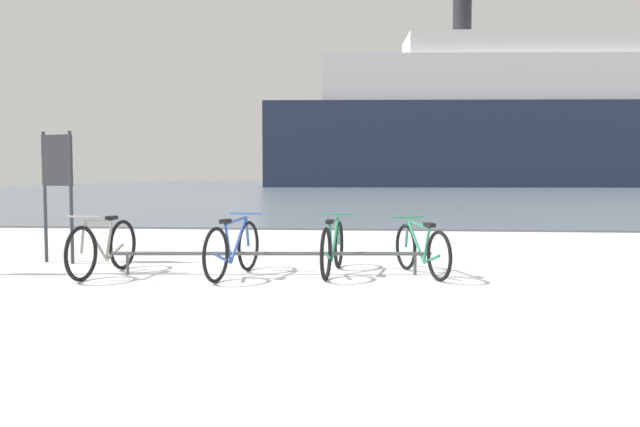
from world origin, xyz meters
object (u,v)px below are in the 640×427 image
Objects in this scene: bicycle_3 at (421,249)px; ferry_ship at (540,125)px; bicycle_0 at (103,247)px; bicycle_2 at (333,247)px; info_sign at (57,174)px; bicycle_1 at (233,248)px.

ferry_ship is (16.77, 61.42, 6.28)m from bicycle_3.
bicycle_0 is 2.99m from bicycle_2.
info_sign is (-4.11, 0.66, 0.96)m from bicycle_2.
ferry_ship is at bearing 71.32° from bicycle_0.
bicycle_1 is 0.85× the size of info_sign.
info_sign is at bearing -109.94° from ferry_ship.
bicycle_3 is (2.42, 0.32, -0.03)m from bicycle_1.
bicycle_2 is 64.28m from ferry_ship.
bicycle_0 reaches higher than bicycle_2.
bicycle_3 is at bearing -7.26° from info_sign.
bicycle_2 is at bearing 7.35° from bicycle_0.
bicycle_2 is 1.13× the size of bicycle_3.
bicycle_2 is at bearing 14.83° from bicycle_1.
ferry_ship is at bearing 72.74° from bicycle_1.
bicycle_0 is 4.14m from bicycle_3.
bicycle_1 is 0.96× the size of bicycle_2.
bicycle_3 is 63.98m from ferry_ship.
bicycle_0 is 1.82m from info_sign.
bicycle_3 is at bearing 5.13° from bicycle_0.
bicycle_1 is at bearing -165.17° from bicycle_2.
bicycle_0 reaches higher than bicycle_3.
bicycle_3 is 0.03× the size of ferry_ship.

